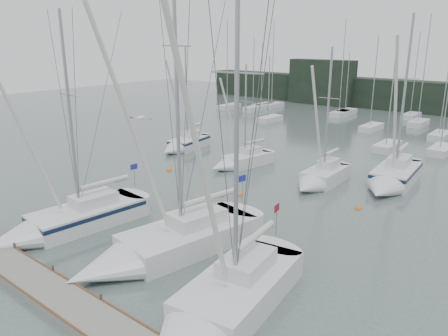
% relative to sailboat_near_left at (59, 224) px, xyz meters
% --- Properties ---
extents(ground, '(160.00, 160.00, 0.00)m').
position_rel_sailboat_near_left_xyz_m(ground, '(6.54, 0.99, -0.62)').
color(ground, '#4D5E5A').
rests_on(ground, ground).
extents(dock, '(24.00, 2.00, 0.40)m').
position_rel_sailboat_near_left_xyz_m(dock, '(6.54, -4.01, -0.42)').
color(dock, slate).
rests_on(dock, ground).
extents(far_treeline, '(90.00, 4.00, 5.00)m').
position_rel_sailboat_near_left_xyz_m(far_treeline, '(6.54, 62.99, 1.88)').
color(far_treeline, black).
rests_on(far_treeline, ground).
extents(far_building_left, '(12.00, 3.00, 8.00)m').
position_rel_sailboat_near_left_xyz_m(far_building_left, '(-13.46, 60.99, 3.38)').
color(far_building_left, black).
rests_on(far_building_left, ground).
extents(mast_forest, '(54.69, 26.16, 14.87)m').
position_rel_sailboat_near_left_xyz_m(mast_forest, '(2.98, 47.08, -0.14)').
color(mast_forest, silver).
rests_on(mast_forest, ground).
extents(sailboat_near_left, '(4.02, 10.69, 14.32)m').
position_rel_sailboat_near_left_xyz_m(sailboat_near_left, '(0.00, 0.00, 0.00)').
color(sailboat_near_left, silver).
rests_on(sailboat_near_left, ground).
extents(sailboat_near_center, '(5.45, 11.88, 19.22)m').
position_rel_sailboat_near_left_xyz_m(sailboat_near_center, '(7.06, 1.35, 0.01)').
color(sailboat_near_center, silver).
rests_on(sailboat_near_center, ground).
extents(sailboat_near_right, '(4.68, 10.80, 17.57)m').
position_rel_sailboat_near_left_xyz_m(sailboat_near_right, '(13.37, -0.80, 0.01)').
color(sailboat_near_right, silver).
rests_on(sailboat_near_right, ground).
extents(sailboat_mid_a, '(3.47, 7.37, 11.71)m').
position_rel_sailboat_near_left_xyz_m(sailboat_mid_a, '(-8.91, 20.09, -0.04)').
color(sailboat_mid_a, silver).
rests_on(sailboat_mid_a, ground).
extents(sailboat_mid_b, '(3.50, 7.03, 10.19)m').
position_rel_sailboat_near_left_xyz_m(sailboat_mid_b, '(-0.29, 18.58, -0.11)').
color(sailboat_mid_b, silver).
rests_on(sailboat_mid_b, ground).
extents(sailboat_mid_c, '(2.59, 6.94, 11.80)m').
position_rel_sailboat_near_left_xyz_m(sailboat_mid_c, '(8.19, 18.44, -0.04)').
color(sailboat_mid_c, silver).
rests_on(sailboat_mid_c, ground).
extents(sailboat_mid_d, '(3.65, 9.35, 14.46)m').
position_rel_sailboat_near_left_xyz_m(sailboat_mid_d, '(12.88, 21.97, 0.05)').
color(sailboat_mid_d, silver).
rests_on(sailboat_mid_d, ground).
extents(buoy_a, '(0.51, 0.51, 0.51)m').
position_rel_sailboat_near_left_xyz_m(buoy_a, '(4.49, 12.53, -0.62)').
color(buoy_a, orange).
rests_on(buoy_a, ground).
extents(buoy_b, '(0.47, 0.47, 0.47)m').
position_rel_sailboat_near_left_xyz_m(buoy_b, '(12.74, 15.70, -0.62)').
color(buoy_b, orange).
rests_on(buoy_b, ground).
extents(buoy_c, '(0.51, 0.51, 0.51)m').
position_rel_sailboat_near_left_xyz_m(buoy_c, '(-4.51, 13.78, -0.62)').
color(buoy_c, orange).
rests_on(buoy_c, ground).
extents(seagull, '(0.98, 0.48, 0.20)m').
position_rel_sailboat_near_left_xyz_m(seagull, '(8.86, -0.47, 7.70)').
color(seagull, white).
rests_on(seagull, ground).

